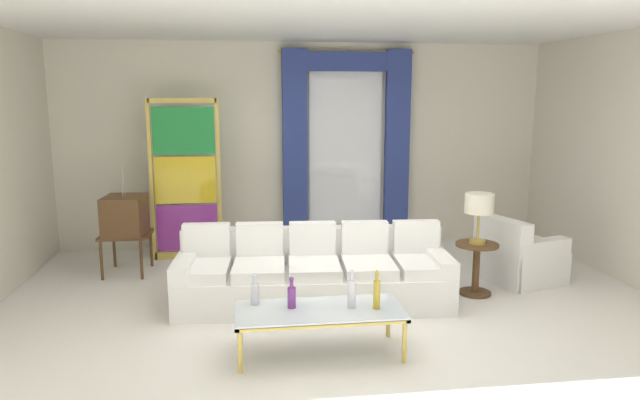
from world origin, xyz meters
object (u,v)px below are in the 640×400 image
Objects in this scene: bottle_amber_squat at (377,293)px; round_side_table at (476,264)px; bottle_ruby_flask at (352,292)px; armchair_white at (517,258)px; peacock_figurine at (222,250)px; stained_glass_divider at (186,183)px; table_lamp_brass at (479,206)px; bottle_crystal_tall at (292,296)px; bottle_blue_decanter at (255,292)px; vintage_tv at (125,217)px; couch_white_long at (313,275)px; coffee_table at (319,313)px.

bottle_amber_squat is 0.58× the size of round_side_table.
bottle_ruby_flask is 0.34× the size of armchair_white.
peacock_figurine is at bearing 113.15° from bottle_ruby_flask.
armchair_white is at bearing -21.03° from stained_glass_divider.
table_lamp_brass is at bearing -150.27° from armchair_white.
stained_glass_divider reaches higher than table_lamp_brass.
stained_glass_divider reaches higher than bottle_crystal_tall.
vintage_tv reaches higher than bottle_blue_decanter.
couch_white_long is 1.28m from bottle_crystal_tall.
bottle_ruby_flask is at bearing -144.55° from armchair_white.
vintage_tv is at bearing 161.48° from table_lamp_brass.
bottle_crystal_tall is (0.31, -0.14, -0.00)m from bottle_blue_decanter.
stained_glass_divider is (-1.17, 3.18, 0.54)m from bottle_crystal_tall.
vintage_tv is at bearing 148.12° from couch_white_long.
couch_white_long is 2.21× the size of vintage_tv.
bottle_crystal_tall is 0.82× the size of bottle_amber_squat.
couch_white_long is 2.93× the size of armchair_white.
vintage_tv is (-1.56, 2.46, 0.21)m from bottle_blue_decanter.
armchair_white is (4.76, -0.98, -0.44)m from vintage_tv.
vintage_tv is at bearing -140.47° from stained_glass_divider.
bottle_blue_decanter is at bearing -155.12° from armchair_white.
bottle_ruby_flask is at bearing -13.70° from bottle_blue_decanter.
table_lamp_brass is (4.08, -1.37, 0.30)m from vintage_tv.
vintage_tv reaches higher than bottle_crystal_tall.
couch_white_long is 1.85m from peacock_figurine.
bottle_amber_squat is 2.05m from table_lamp_brass.
armchair_white is at bearing 29.73° from table_lamp_brass.
coffee_table is 0.66× the size of stained_glass_divider.
table_lamp_brass is at bearing 33.31° from coffee_table.
bottle_ruby_flask is 3.09m from peacock_figurine.
table_lamp_brass reaches higher than coffee_table.
couch_white_long is 2.00m from table_lamp_brass.
bottle_crystal_tall reaches higher than round_side_table.
couch_white_long reaches higher than bottle_crystal_tall.
peacock_figurine is (-1.42, 2.87, -0.33)m from bottle_amber_squat.
vintage_tv is (-2.22, 1.38, 0.42)m from couch_white_long.
couch_white_long is at bearing -31.88° from vintage_tv.
couch_white_long is 5.00× the size of round_side_table.
vintage_tv reaches higher than round_side_table.
bottle_amber_squat is 0.34× the size of armchair_white.
round_side_table is at bearing -14.04° from table_lamp_brass.
peacock_figurine is at bearing 152.21° from round_side_table.
coffee_table is 4.21× the size of bottle_ruby_flask.
bottle_amber_squat is (0.49, -0.05, 0.18)m from coffee_table.
stained_glass_divider reaches higher than bottle_ruby_flask.
bottle_crystal_tall is at bearing 171.09° from bottle_amber_squat.
bottle_amber_squat is at bearing -141.20° from armchair_white.
bottle_ruby_flask is 0.58× the size of peacock_figurine.
couch_white_long is at bearing -170.99° from armchair_white.
couch_white_long is at bearing 106.23° from bottle_amber_squat.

